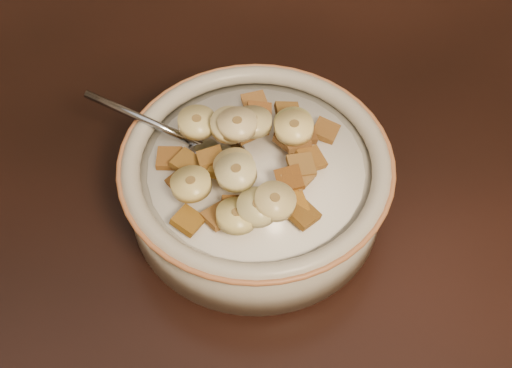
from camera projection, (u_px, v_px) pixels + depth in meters
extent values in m
cube|color=black|center=(9.00, 341.00, 0.56)|extent=(1.41, 0.91, 0.04)
cylinder|color=#B1A991|center=(256.00, 187.00, 0.60)|extent=(0.21, 0.21, 0.05)
cylinder|color=white|center=(256.00, 169.00, 0.58)|extent=(0.18, 0.18, 0.00)
ellipsoid|color=#89909F|center=(218.00, 152.00, 0.58)|extent=(0.06, 0.06, 0.01)
cube|color=brown|center=(259.00, 114.00, 0.59)|extent=(0.02, 0.02, 0.01)
cube|color=brown|center=(295.00, 140.00, 0.57)|extent=(0.02, 0.02, 0.01)
cube|color=brown|center=(247.00, 130.00, 0.58)|extent=(0.03, 0.02, 0.01)
cube|color=brown|center=(301.00, 166.00, 0.55)|extent=(0.02, 0.02, 0.01)
cube|color=brown|center=(223.00, 169.00, 0.55)|extent=(0.03, 0.03, 0.01)
cube|color=brown|center=(169.00, 158.00, 0.57)|extent=(0.02, 0.02, 0.01)
cube|color=brown|center=(235.00, 208.00, 0.54)|extent=(0.02, 0.02, 0.01)
cube|color=#956418|center=(293.00, 204.00, 0.54)|extent=(0.02, 0.02, 0.01)
cube|color=brown|center=(256.00, 124.00, 0.59)|extent=(0.02, 0.02, 0.01)
cube|color=olive|center=(297.00, 177.00, 0.55)|extent=(0.03, 0.03, 0.01)
cube|color=brown|center=(288.00, 113.00, 0.60)|extent=(0.02, 0.02, 0.01)
cube|color=brown|center=(289.00, 180.00, 0.55)|extent=(0.02, 0.02, 0.01)
cube|color=#90621F|center=(311.00, 159.00, 0.57)|extent=(0.03, 0.03, 0.01)
cube|color=brown|center=(218.00, 216.00, 0.54)|extent=(0.03, 0.03, 0.01)
cube|color=brown|center=(182.00, 181.00, 0.56)|extent=(0.03, 0.03, 0.01)
cube|color=brown|center=(290.00, 138.00, 0.57)|extent=(0.03, 0.03, 0.01)
cube|color=brown|center=(303.00, 133.00, 0.58)|extent=(0.02, 0.02, 0.01)
cube|color=brown|center=(195.00, 120.00, 0.60)|extent=(0.03, 0.03, 0.01)
cube|color=brown|center=(187.00, 163.00, 0.57)|extent=(0.03, 0.03, 0.01)
cube|color=#9D682E|center=(254.00, 101.00, 0.61)|extent=(0.02, 0.02, 0.01)
cube|color=brown|center=(291.00, 137.00, 0.58)|extent=(0.03, 0.03, 0.01)
cube|color=#9D6721|center=(228.00, 165.00, 0.55)|extent=(0.03, 0.03, 0.01)
cube|color=#9D6C28|center=(211.00, 158.00, 0.56)|extent=(0.02, 0.02, 0.01)
cube|color=brown|center=(303.00, 214.00, 0.54)|extent=(0.03, 0.03, 0.01)
cube|color=#8F5C29|center=(326.00, 131.00, 0.59)|extent=(0.03, 0.03, 0.01)
cube|color=brown|center=(252.00, 210.00, 0.54)|extent=(0.03, 0.03, 0.01)
cube|color=#885A17|center=(188.00, 221.00, 0.54)|extent=(0.03, 0.03, 0.01)
cylinder|color=tan|center=(252.00, 122.00, 0.57)|extent=(0.04, 0.04, 0.01)
cylinder|color=tan|center=(191.00, 184.00, 0.54)|extent=(0.04, 0.04, 0.01)
cylinder|color=#D4B971|center=(197.00, 122.00, 0.57)|extent=(0.04, 0.04, 0.01)
cylinder|color=#D9CB79|center=(293.00, 125.00, 0.57)|extent=(0.04, 0.04, 0.01)
cylinder|color=#FFD37A|center=(294.00, 128.00, 0.56)|extent=(0.04, 0.04, 0.01)
cylinder|color=#F9E495|center=(275.00, 201.00, 0.52)|extent=(0.04, 0.04, 0.02)
cylinder|color=#E9D179|center=(234.00, 167.00, 0.54)|extent=(0.04, 0.04, 0.01)
cylinder|color=beige|center=(230.00, 125.00, 0.56)|extent=(0.04, 0.04, 0.02)
cylinder|color=#DAC086|center=(237.00, 124.00, 0.56)|extent=(0.04, 0.04, 0.01)
cylinder|color=tan|center=(237.00, 216.00, 0.53)|extent=(0.04, 0.04, 0.02)
cylinder|color=#D5C481|center=(258.00, 207.00, 0.53)|extent=(0.04, 0.04, 0.01)
cylinder|color=#FDE49B|center=(236.00, 172.00, 0.53)|extent=(0.04, 0.04, 0.01)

